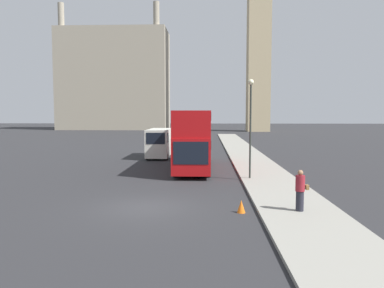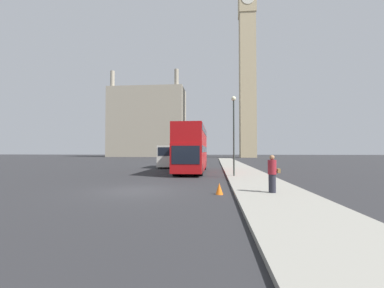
{
  "view_description": "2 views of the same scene",
  "coord_description": "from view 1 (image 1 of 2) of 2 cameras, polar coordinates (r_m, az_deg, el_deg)",
  "views": [
    {
      "loc": [
        2.82,
        -16.58,
        4.23
      ],
      "look_at": [
        1.68,
        11.7,
        1.95
      ],
      "focal_mm": 35.0,
      "sensor_mm": 36.0,
      "label": 1
    },
    {
      "loc": [
        4.11,
        -13.12,
        2.05
      ],
      "look_at": [
        1.0,
        21.1,
        3.06
      ],
      "focal_mm": 24.0,
      "sensor_mm": 36.0,
      "label": 2
    }
  ],
  "objects": [
    {
      "name": "traffic_cone",
      "position": [
        16.37,
        7.5,
        -9.41
      ],
      "size": [
        0.36,
        0.36,
        0.55
      ],
      "color": "orange",
      "rests_on": "ground_plane"
    },
    {
      "name": "white_van",
      "position": [
        36.43,
        -4.98,
        0.25
      ],
      "size": [
        2.04,
        5.78,
        2.76
      ],
      "color": "silver",
      "rests_on": "ground_plane"
    },
    {
      "name": "building_block_distant",
      "position": [
        106.43,
        -11.68,
        9.5
      ],
      "size": [
        29.09,
        13.14,
        32.8
      ],
      "color": "#9E937F",
      "rests_on": "ground_plane"
    },
    {
      "name": "red_double_decker_bus",
      "position": [
        28.83,
        0.29,
        1.13
      ],
      "size": [
        2.56,
        11.07,
        4.45
      ],
      "color": "#A80F11",
      "rests_on": "ground_plane"
    },
    {
      "name": "sidewalk_strip",
      "position": [
        17.54,
        15.49,
        -9.26
      ],
      "size": [
        3.56,
        120.0,
        0.15
      ],
      "color": "gray",
      "rests_on": "ground_plane"
    },
    {
      "name": "street_lamp",
      "position": [
        23.89,
        8.92,
        4.48
      ],
      "size": [
        0.36,
        0.36,
        6.25
      ],
      "color": "#2D332D",
      "rests_on": "sidewalk_strip"
    },
    {
      "name": "ground_plane",
      "position": [
        17.34,
        -7.22,
        -9.55
      ],
      "size": [
        300.0,
        300.0,
        0.0
      ],
      "primitive_type": "plane",
      "color": "#28282B"
    },
    {
      "name": "pedestrian",
      "position": [
        16.46,
        16.16,
        -6.83
      ],
      "size": [
        0.55,
        0.39,
        1.74
      ],
      "color": "#23232D",
      "rests_on": "sidewalk_strip"
    }
  ]
}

